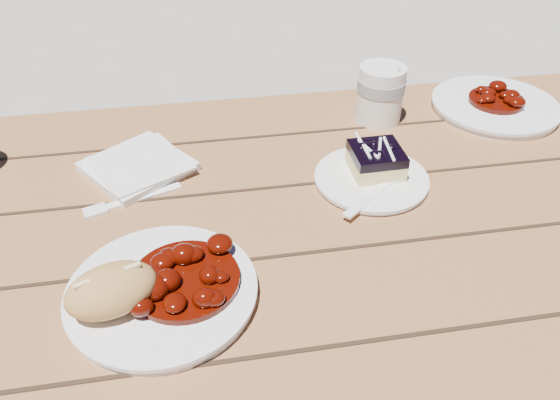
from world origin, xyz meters
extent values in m
cube|color=brown|center=(0.00, 0.00, 0.72)|extent=(2.00, 0.80, 0.05)
cube|color=brown|center=(0.88, 0.32, 0.35)|extent=(0.07, 0.07, 0.70)
cube|color=brown|center=(0.00, 0.65, 0.44)|extent=(1.80, 0.25, 0.04)
cube|color=brown|center=(0.80, 0.65, 0.21)|extent=(0.06, 0.06, 0.42)
cylinder|color=white|center=(-0.06, -0.13, 0.76)|extent=(0.24, 0.24, 0.02)
ellipsoid|color=tan|center=(-0.12, -0.15, 0.79)|extent=(0.13, 0.11, 0.06)
cylinder|color=white|center=(0.28, 0.07, 0.76)|extent=(0.18, 0.18, 0.01)
cube|color=#F9E687|center=(0.29, 0.08, 0.77)|extent=(0.08, 0.08, 0.03)
cube|color=black|center=(0.29, 0.08, 0.79)|extent=(0.08, 0.08, 0.02)
cylinder|color=white|center=(0.35, 0.27, 0.80)|extent=(0.09, 0.09, 0.11)
cube|color=white|center=(-0.10, 0.17, 0.76)|extent=(0.21, 0.21, 0.01)
cylinder|color=white|center=(0.59, 0.27, 0.76)|extent=(0.24, 0.24, 0.02)
camera|label=1|loc=(0.01, -0.62, 1.28)|focal=35.00mm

